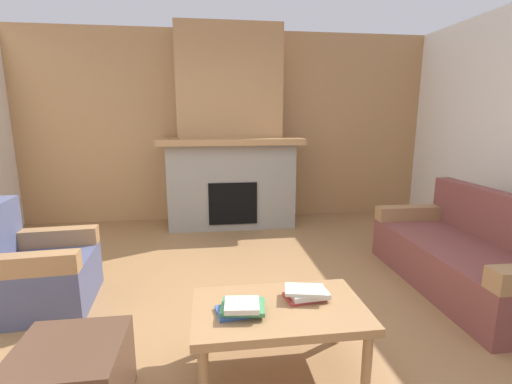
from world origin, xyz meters
name	(u,v)px	position (x,y,z in m)	size (l,w,h in m)	color
ground	(255,323)	(0.00, 0.00, 0.00)	(9.00, 9.00, 0.00)	olive
wall_back_wood_panel	(228,128)	(0.00, 3.00, 1.35)	(6.00, 0.12, 2.70)	#A87A4C
fireplace	(230,142)	(0.00, 2.62, 1.16)	(1.90, 0.82, 2.70)	gray
couch	(469,257)	(1.96, 0.33, 0.29)	(0.87, 1.81, 0.85)	brown
armchair	(34,272)	(-1.72, 0.49, 0.29)	(0.81, 0.81, 0.85)	#474C6B
coffee_table	(279,315)	(0.07, -0.54, 0.38)	(1.00, 0.60, 0.43)	#997047
ottoman	(71,382)	(-1.03, -0.72, 0.20)	(0.52, 0.52, 0.40)	#4C3323
book_stack_near_edge	(241,307)	(-0.15, -0.58, 0.47)	(0.29, 0.23, 0.08)	#335699
book_stack_center	(306,293)	(0.25, -0.47, 0.46)	(0.28, 0.20, 0.07)	#B23833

